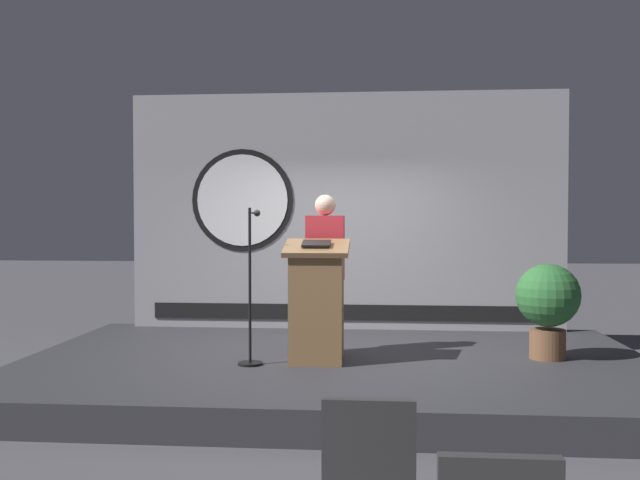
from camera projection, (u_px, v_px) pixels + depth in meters
name	position (u px, v px, depth m)	size (l,w,h in m)	color
ground_plane	(336.00, 386.00, 7.18)	(40.00, 40.00, 0.00)	#4C4C51
stage_platform	(336.00, 371.00, 7.17)	(6.40, 4.00, 0.30)	#333338
banner_display	(342.00, 212.00, 8.96)	(5.58, 0.12, 3.04)	#9E9EA3
podium	(317.00, 303.00, 6.86)	(0.64, 0.50, 1.23)	olive
speaker_person	(325.00, 273.00, 7.33)	(0.40, 0.26, 1.68)	black
microphone_stand	(251.00, 308.00, 6.83)	(0.24, 0.56, 1.54)	black
potted_plant	(548.00, 301.00, 7.06)	(0.64, 0.64, 0.97)	brown
audience_chair_right	(369.00, 473.00, 3.37)	(0.44, 0.45, 0.89)	black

